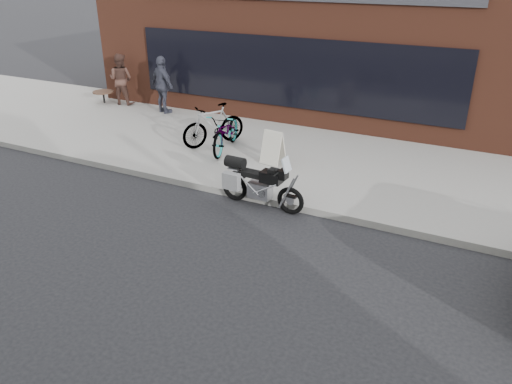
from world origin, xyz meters
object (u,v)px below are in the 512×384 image
at_px(motorcycle, 256,183).
at_px(sandwich_sign, 273,147).
at_px(bicycle_rear, 214,125).
at_px(cafe_patron_right, 163,85).
at_px(cafe_table, 103,92).
at_px(bicycle_front, 226,131).
at_px(cafe_patron_left, 121,79).

height_order(motorcycle, sandwich_sign, motorcycle).
xyz_separation_m(bicycle_rear, sandwich_sign, (1.96, -0.47, -0.15)).
bearing_deg(sandwich_sign, cafe_patron_right, 161.57).
bearing_deg(cafe_table, bicycle_front, -19.86).
bearing_deg(cafe_table, motorcycle, -29.05).
distance_m(bicycle_rear, cafe_patron_left, 5.43).
xyz_separation_m(motorcycle, sandwich_sign, (-0.55, 2.04, 0.04)).
bearing_deg(cafe_patron_left, sandwich_sign, 148.66).
relative_size(bicycle_rear, cafe_patron_right, 1.02).
bearing_deg(bicycle_front, motorcycle, -61.29).
relative_size(cafe_patron_left, cafe_patron_right, 0.94).
height_order(bicycle_front, cafe_patron_left, cafe_patron_left).
bearing_deg(bicycle_rear, sandwich_sign, 16.39).
xyz_separation_m(bicycle_front, cafe_table, (-6.15, 2.22, -0.14)).
bearing_deg(cafe_patron_right, bicycle_rear, 168.73).
height_order(bicycle_front, bicycle_rear, bicycle_rear).
relative_size(bicycle_front, cafe_patron_left, 1.15).
relative_size(motorcycle, cafe_patron_left, 1.11).
distance_m(cafe_table, cafe_patron_right, 2.66).
height_order(sandwich_sign, cafe_patron_left, cafe_patron_left).
bearing_deg(bicycle_front, sandwich_sign, -22.81).
bearing_deg(cafe_patron_right, bicycle_front, 170.12).
bearing_deg(motorcycle, sandwich_sign, 107.64).
bearing_deg(cafe_patron_left, motorcycle, 137.52).
bearing_deg(bicycle_front, bicycle_rear, 145.77).
relative_size(bicycle_rear, sandwich_sign, 2.27).
height_order(motorcycle, bicycle_front, motorcycle).
bearing_deg(bicycle_rear, cafe_patron_right, 177.24).
xyz_separation_m(bicycle_front, sandwich_sign, (1.46, -0.27, -0.11)).
bearing_deg(bicycle_front, cafe_patron_right, 136.40).
relative_size(motorcycle, cafe_table, 2.67).
distance_m(motorcycle, cafe_patron_right, 7.14).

